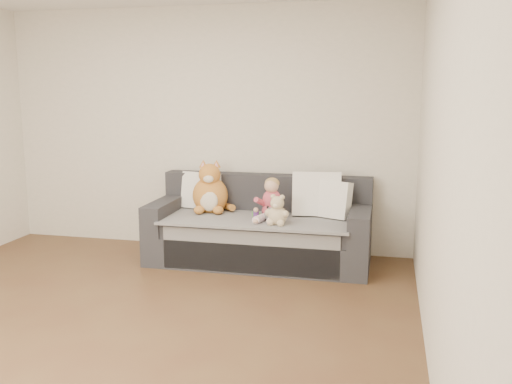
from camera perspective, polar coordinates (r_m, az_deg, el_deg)
room_shell at (r=4.33m, az=-13.78°, el=4.21°), size 5.00×5.00×5.00m
sofa at (r=5.80m, az=0.43°, el=-3.96°), size 2.20×0.94×0.85m
cushion_left at (r=6.09m, az=-5.46°, el=0.15°), size 0.46×0.27×0.40m
cushion_right_back at (r=5.76m, az=6.07°, el=-0.19°), size 0.51×0.27×0.46m
cushion_right_front at (r=5.69m, az=7.49°, el=-0.72°), size 0.44×0.33×0.38m
toddler at (r=5.59m, az=1.49°, el=-0.98°), size 0.29×0.42×0.41m
plush_cat at (r=5.92m, az=-4.59°, el=-0.01°), size 0.46×0.42×0.57m
teddy_bear at (r=5.36m, az=2.13°, el=-2.06°), size 0.23×0.18×0.30m
plush_cow at (r=5.52m, az=1.49°, el=-2.24°), size 0.13×0.20×0.16m
sippy_cup at (r=5.59m, az=0.01°, el=-2.19°), size 0.09×0.08×0.10m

